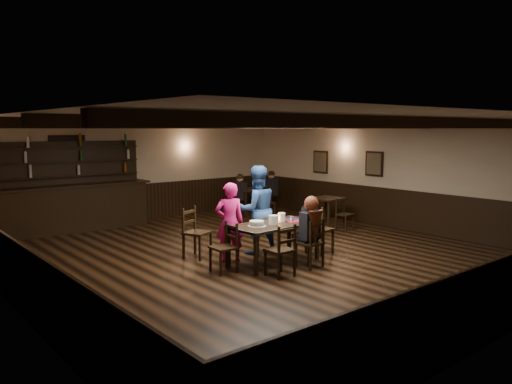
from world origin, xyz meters
TOP-DOWN VIEW (x-y plane):
  - ground at (0.00, 0.00)m, footprint 10.00×10.00m
  - room_shell at (0.01, 0.04)m, footprint 9.02×10.02m
  - dining_table at (-0.10, -0.72)m, footprint 1.77×0.96m
  - chair_near_left at (-0.58, -1.49)m, footprint 0.42×0.40m
  - chair_near_right at (0.22, -1.42)m, footprint 0.44×0.42m
  - chair_end_left at (-1.11, -0.62)m, footprint 0.42×0.44m
  - chair_end_right at (1.03, -0.75)m, footprint 0.49×0.51m
  - chair_far_pushed at (-1.02, 0.61)m, footprint 0.60×0.59m
  - woman_pink at (-0.68, -0.11)m, footprint 0.65×0.55m
  - man_blue at (0.13, 0.07)m, footprint 1.02×0.90m
  - seated_person at (0.22, -1.36)m, footprint 0.36×0.54m
  - cake at (-0.52, -0.72)m, footprint 0.33×0.33m
  - plate_stack_a at (-0.16, -0.78)m, footprint 0.18×0.18m
  - plate_stack_b at (0.14, -0.67)m, footprint 0.15×0.15m
  - tea_light at (0.00, -0.63)m, footprint 0.05×0.05m
  - salt_shaker at (0.30, -0.76)m, footprint 0.04×0.04m
  - pepper_shaker at (0.32, -0.78)m, footprint 0.04×0.04m
  - drink_glass at (0.16, -0.60)m, footprint 0.07×0.07m
  - menu_red at (0.36, -0.80)m, footprint 0.33×0.26m
  - menu_blue at (0.44, -0.61)m, footprint 0.33×0.26m
  - bar_counter at (-2.27, 4.72)m, footprint 4.52×0.70m
  - back_table_a at (3.32, 1.07)m, footprint 0.77×0.77m
  - back_table_b at (3.01, 3.71)m, footprint 1.02×1.02m
  - bg_patron_left at (2.54, 3.74)m, footprint 0.30×0.41m
  - bg_patron_right at (3.86, 3.86)m, footprint 0.24×0.38m

SIDE VIEW (x-z plane):
  - ground at x=0.00m, z-range 0.00..0.00m
  - chair_end_left at x=-1.11m, z-range 0.07..0.95m
  - chair_near_right at x=0.22m, z-range 0.07..0.97m
  - chair_near_left at x=-0.58m, z-range 0.08..0.98m
  - chair_end_right at x=1.03m, z-range 0.08..1.06m
  - chair_far_pushed at x=-1.02m, z-range 0.08..1.07m
  - back_table_a at x=3.32m, z-range 0.27..1.02m
  - back_table_b at x=3.01m, z-range 0.27..1.02m
  - dining_table at x=-0.10m, z-range 0.31..1.06m
  - bar_counter at x=-2.27m, z-range -0.37..1.83m
  - menu_red at x=0.36m, z-range 0.75..0.76m
  - menu_blue at x=0.44m, z-range 0.75..0.76m
  - woman_pink at x=-0.68m, z-range 0.00..1.51m
  - tea_light at x=0.00m, z-range 0.75..0.80m
  - cake at x=-0.52m, z-range 0.75..0.85m
  - salt_shaker at x=0.30m, z-range 0.75..0.85m
  - pepper_shaker at x=0.32m, z-range 0.75..0.85m
  - drink_glass at x=0.16m, z-range 0.75..0.86m
  - plate_stack_b at x=0.14m, z-range 0.75..0.92m
  - plate_stack_a at x=-0.16m, z-range 0.75..0.92m
  - bg_patron_left at x=2.54m, z-range 0.47..1.22m
  - bg_patron_right at x=3.86m, z-range 0.47..1.23m
  - seated_person at x=0.22m, z-range 0.42..1.29m
  - man_blue at x=0.13m, z-range 0.00..1.78m
  - room_shell at x=0.01m, z-range 0.39..3.10m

